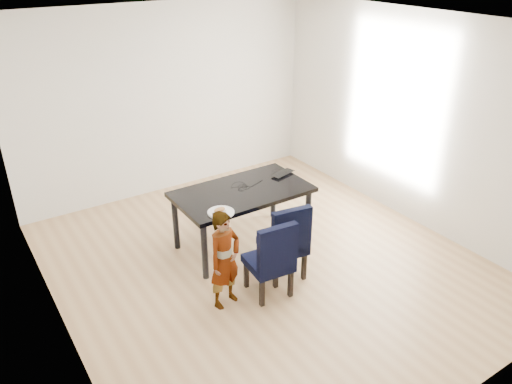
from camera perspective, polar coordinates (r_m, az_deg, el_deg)
floor at (r=5.93m, az=1.07°, el=-8.14°), size 4.50×5.00×0.01m
ceiling at (r=4.92m, az=1.35°, el=18.78°), size 4.50×5.00×0.01m
wall_back at (r=7.37m, az=-10.07°, el=10.23°), size 4.50×0.01×2.70m
wall_front at (r=3.75m, az=23.67°, el=-8.64°), size 4.50×0.01×2.70m
wall_left at (r=4.52m, az=-23.11°, el=-2.31°), size 0.01×5.00×2.70m
wall_right at (r=6.74m, az=17.36°, el=7.90°), size 0.01×5.00×2.70m
dining_table at (r=6.08m, az=-1.56°, el=-2.95°), size 1.60×0.90×0.75m
chair_left at (r=5.24m, az=1.43°, el=-7.36°), size 0.47×0.49×0.90m
chair_right at (r=5.50m, az=3.09°, el=-5.39°), size 0.51×0.52×0.92m
child at (r=5.05m, az=-3.58°, el=-7.72°), size 0.44×0.35×1.07m
plate at (r=5.42m, az=-4.03°, el=-2.34°), size 0.30×0.30×0.02m
sandwich at (r=5.40m, az=-4.19°, el=-2.04°), size 0.14×0.08×0.05m
laptop at (r=6.34m, az=2.74°, el=2.22°), size 0.37×0.29×0.03m
cable_tangle at (r=5.95m, az=-1.37°, el=0.44°), size 0.20×0.20×0.01m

